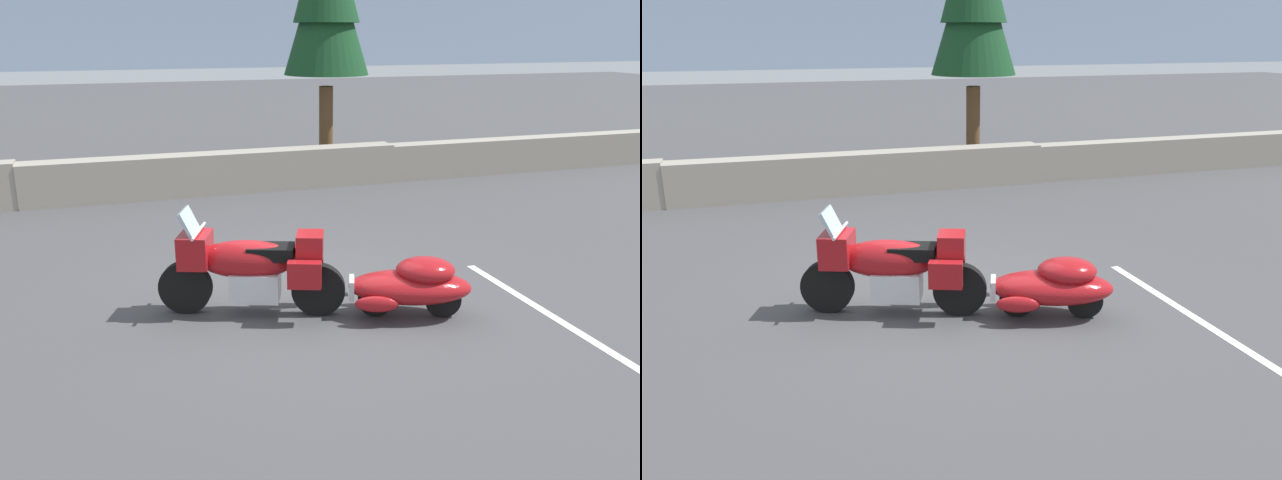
% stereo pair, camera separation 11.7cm
% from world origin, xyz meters
% --- Properties ---
extents(ground_plane, '(80.00, 80.00, 0.00)m').
position_xyz_m(ground_plane, '(0.00, 0.00, 0.00)').
color(ground_plane, '#424244').
extents(stone_guard_wall, '(24.00, 0.59, 0.94)m').
position_xyz_m(stone_guard_wall, '(-0.16, 6.18, 0.44)').
color(stone_guard_wall, gray).
rests_on(stone_guard_wall, ground).
extents(touring_motorcycle, '(2.21, 1.22, 1.33)m').
position_xyz_m(touring_motorcycle, '(-0.77, -0.36, 0.62)').
color(touring_motorcycle, black).
rests_on(touring_motorcycle, ground).
extents(car_shaped_trailer, '(2.19, 1.19, 0.76)m').
position_xyz_m(car_shaped_trailer, '(1.06, -1.06, 0.41)').
color(car_shaped_trailer, black).
rests_on(car_shaped_trailer, ground).
extents(parking_stripe_marker, '(0.12, 3.60, 0.01)m').
position_xyz_m(parking_stripe_marker, '(2.73, -1.50, 0.00)').
color(parking_stripe_marker, silver).
rests_on(parking_stripe_marker, ground).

